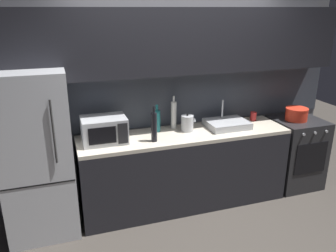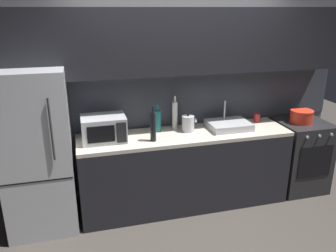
{
  "view_description": "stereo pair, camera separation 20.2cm",
  "coord_description": "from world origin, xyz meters",
  "px_view_note": "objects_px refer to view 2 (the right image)",
  "views": [
    {
      "loc": [
        -1.33,
        -2.48,
        2.25
      ],
      "look_at": [
        -0.2,
        0.9,
        1.01
      ],
      "focal_mm": 36.58,
      "sensor_mm": 36.0,
      "label": 1
    },
    {
      "loc": [
        -1.13,
        -2.54,
        2.25
      ],
      "look_at": [
        -0.2,
        0.9,
        1.01
      ],
      "focal_mm": 36.58,
      "sensor_mm": 36.0,
      "label": 2
    }
  ],
  "objects_px": {
    "cooking_pot": "(301,116)",
    "kettle": "(188,124)",
    "wine_bottle_white": "(175,115)",
    "mug_red": "(257,118)",
    "oven_range": "(299,155)",
    "microwave": "(104,129)",
    "wine_bottle_dark": "(153,127)",
    "wine_bottle_teal": "(158,120)",
    "refrigerator": "(38,152)"
  },
  "relations": [
    {
      "from": "oven_range",
      "to": "microwave",
      "type": "bearing_deg",
      "value": 179.54
    },
    {
      "from": "refrigerator",
      "to": "wine_bottle_teal",
      "type": "bearing_deg",
      "value": 6.78
    },
    {
      "from": "wine_bottle_teal",
      "to": "cooking_pot",
      "type": "height_order",
      "value": "wine_bottle_teal"
    },
    {
      "from": "microwave",
      "to": "kettle",
      "type": "bearing_deg",
      "value": 2.59
    },
    {
      "from": "wine_bottle_white",
      "to": "mug_red",
      "type": "relative_size",
      "value": 3.56
    },
    {
      "from": "cooking_pot",
      "to": "kettle",
      "type": "bearing_deg",
      "value": 177.57
    },
    {
      "from": "oven_range",
      "to": "microwave",
      "type": "height_order",
      "value": "microwave"
    },
    {
      "from": "microwave",
      "to": "wine_bottle_dark",
      "type": "relative_size",
      "value": 1.21
    },
    {
      "from": "refrigerator",
      "to": "cooking_pot",
      "type": "xyz_separation_m",
      "value": [
        3.08,
        0.0,
        0.13
      ]
    },
    {
      "from": "wine_bottle_white",
      "to": "wine_bottle_dark",
      "type": "relative_size",
      "value": 1.01
    },
    {
      "from": "wine_bottle_dark",
      "to": "wine_bottle_teal",
      "type": "bearing_deg",
      "value": 67.8
    },
    {
      "from": "oven_range",
      "to": "microwave",
      "type": "relative_size",
      "value": 1.96
    },
    {
      "from": "microwave",
      "to": "kettle",
      "type": "distance_m",
      "value": 0.95
    },
    {
      "from": "kettle",
      "to": "cooking_pot",
      "type": "relative_size",
      "value": 0.75
    },
    {
      "from": "wine_bottle_dark",
      "to": "mug_red",
      "type": "distance_m",
      "value": 1.41
    },
    {
      "from": "wine_bottle_teal",
      "to": "cooking_pot",
      "type": "distance_m",
      "value": 1.79
    },
    {
      "from": "mug_red",
      "to": "cooking_pot",
      "type": "height_order",
      "value": "cooking_pot"
    },
    {
      "from": "oven_range",
      "to": "wine_bottle_teal",
      "type": "height_order",
      "value": "wine_bottle_teal"
    },
    {
      "from": "kettle",
      "to": "refrigerator",
      "type": "bearing_deg",
      "value": -177.84
    },
    {
      "from": "kettle",
      "to": "oven_range",
      "type": "bearing_deg",
      "value": -2.4
    },
    {
      "from": "wine_bottle_dark",
      "to": "mug_red",
      "type": "relative_size",
      "value": 3.5
    },
    {
      "from": "wine_bottle_white",
      "to": "oven_range",
      "type": "bearing_deg",
      "value": -7.28
    },
    {
      "from": "oven_range",
      "to": "kettle",
      "type": "distance_m",
      "value": 1.59
    },
    {
      "from": "wine_bottle_dark",
      "to": "kettle",
      "type": "bearing_deg",
      "value": 22.91
    },
    {
      "from": "microwave",
      "to": "cooking_pot",
      "type": "bearing_deg",
      "value": -0.44
    },
    {
      "from": "wine_bottle_white",
      "to": "mug_red",
      "type": "bearing_deg",
      "value": -2.51
    },
    {
      "from": "wine_bottle_white",
      "to": "wine_bottle_dark",
      "type": "bearing_deg",
      "value": -135.04
    },
    {
      "from": "kettle",
      "to": "cooking_pot",
      "type": "xyz_separation_m",
      "value": [
        1.45,
        -0.06,
        -0.01
      ]
    },
    {
      "from": "refrigerator",
      "to": "wine_bottle_teal",
      "type": "height_order",
      "value": "refrigerator"
    },
    {
      "from": "kettle",
      "to": "cooking_pot",
      "type": "distance_m",
      "value": 1.45
    },
    {
      "from": "kettle",
      "to": "wine_bottle_white",
      "type": "xyz_separation_m",
      "value": [
        -0.12,
        0.14,
        0.07
      ]
    },
    {
      "from": "mug_red",
      "to": "microwave",
      "type": "bearing_deg",
      "value": -175.73
    },
    {
      "from": "kettle",
      "to": "mug_red",
      "type": "distance_m",
      "value": 0.93
    },
    {
      "from": "refrigerator",
      "to": "wine_bottle_dark",
      "type": "relative_size",
      "value": 4.47
    },
    {
      "from": "wine_bottle_teal",
      "to": "mug_red",
      "type": "relative_size",
      "value": 2.89
    },
    {
      "from": "refrigerator",
      "to": "wine_bottle_teal",
      "type": "relative_size",
      "value": 5.43
    },
    {
      "from": "kettle",
      "to": "cooking_pot",
      "type": "bearing_deg",
      "value": -2.43
    },
    {
      "from": "refrigerator",
      "to": "cooking_pot",
      "type": "height_order",
      "value": "refrigerator"
    },
    {
      "from": "wine_bottle_white",
      "to": "microwave",
      "type": "bearing_deg",
      "value": -167.44
    },
    {
      "from": "refrigerator",
      "to": "mug_red",
      "type": "relative_size",
      "value": 15.68
    },
    {
      "from": "oven_range",
      "to": "cooking_pot",
      "type": "bearing_deg",
      "value": 178.34
    },
    {
      "from": "kettle",
      "to": "wine_bottle_dark",
      "type": "bearing_deg",
      "value": -157.09
    },
    {
      "from": "mug_red",
      "to": "kettle",
      "type": "bearing_deg",
      "value": -174.01
    },
    {
      "from": "kettle",
      "to": "wine_bottle_dark",
      "type": "relative_size",
      "value": 0.54
    },
    {
      "from": "refrigerator",
      "to": "kettle",
      "type": "distance_m",
      "value": 1.64
    },
    {
      "from": "mug_red",
      "to": "wine_bottle_teal",
      "type": "bearing_deg",
      "value": -179.79
    },
    {
      "from": "wine_bottle_dark",
      "to": "cooking_pot",
      "type": "relative_size",
      "value": 1.38
    },
    {
      "from": "oven_range",
      "to": "mug_red",
      "type": "bearing_deg",
      "value": 164.24
    },
    {
      "from": "microwave",
      "to": "wine_bottle_dark",
      "type": "height_order",
      "value": "wine_bottle_dark"
    },
    {
      "from": "kettle",
      "to": "wine_bottle_dark",
      "type": "distance_m",
      "value": 0.49
    }
  ]
}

